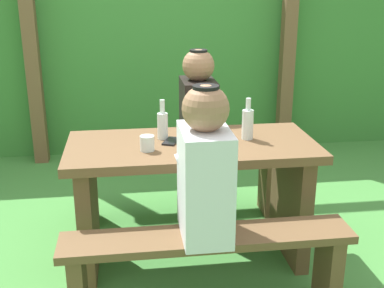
{
  "coord_description": "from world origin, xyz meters",
  "views": [
    {
      "loc": [
        -0.36,
        -2.6,
        1.61
      ],
      "look_at": [
        0.0,
        0.0,
        0.73
      ],
      "focal_mm": 46.07,
      "sensor_mm": 36.0,
      "label": 1
    }
  ],
  "objects_px": {
    "picnic_table": "(192,182)",
    "person_black_coat": "(198,108)",
    "drinking_glass": "(147,143)",
    "bottle_left": "(248,123)",
    "bottle_right": "(163,124)",
    "bench_far": "(181,173)",
    "cell_phone": "(171,141)",
    "person_white_shirt": "(205,169)",
    "bench_near": "(208,259)"
  },
  "relations": [
    {
      "from": "bench_far",
      "to": "drinking_glass",
      "type": "bearing_deg",
      "value": -111.35
    },
    {
      "from": "person_white_shirt",
      "to": "bottle_left",
      "type": "xyz_separation_m",
      "value": [
        0.34,
        0.58,
        0.04
      ]
    },
    {
      "from": "picnic_table",
      "to": "cell_phone",
      "type": "height_order",
      "value": "cell_phone"
    },
    {
      "from": "bench_far",
      "to": "cell_phone",
      "type": "distance_m",
      "value": 0.68
    },
    {
      "from": "drinking_glass",
      "to": "bottle_right",
      "type": "bearing_deg",
      "value": 63.13
    },
    {
      "from": "bench_far",
      "to": "person_white_shirt",
      "type": "xyz_separation_m",
      "value": [
        -0.02,
        -1.11,
        0.47
      ]
    },
    {
      "from": "drinking_glass",
      "to": "cell_phone",
      "type": "distance_m",
      "value": 0.19
    },
    {
      "from": "bench_near",
      "to": "bottle_right",
      "type": "bearing_deg",
      "value": 103.45
    },
    {
      "from": "bottle_left",
      "to": "bottle_right",
      "type": "distance_m",
      "value": 0.49
    },
    {
      "from": "person_black_coat",
      "to": "bench_near",
      "type": "bearing_deg",
      "value": -96.07
    },
    {
      "from": "picnic_table",
      "to": "bench_near",
      "type": "distance_m",
      "value": 0.58
    },
    {
      "from": "bench_near",
      "to": "person_black_coat",
      "type": "relative_size",
      "value": 1.95
    },
    {
      "from": "person_black_coat",
      "to": "bottle_left",
      "type": "distance_m",
      "value": 0.56
    },
    {
      "from": "bench_near",
      "to": "person_white_shirt",
      "type": "xyz_separation_m",
      "value": [
        -0.02,
        0.0,
        0.47
      ]
    },
    {
      "from": "drinking_glass",
      "to": "bottle_left",
      "type": "distance_m",
      "value": 0.6
    },
    {
      "from": "person_black_coat",
      "to": "bottle_left",
      "type": "xyz_separation_m",
      "value": [
        0.21,
        -0.52,
        0.04
      ]
    },
    {
      "from": "person_white_shirt",
      "to": "bottle_right",
      "type": "height_order",
      "value": "person_white_shirt"
    },
    {
      "from": "bottle_right",
      "to": "picnic_table",
      "type": "bearing_deg",
      "value": -32.11
    },
    {
      "from": "picnic_table",
      "to": "person_white_shirt",
      "type": "relative_size",
      "value": 1.95
    },
    {
      "from": "drinking_glass",
      "to": "bottle_right",
      "type": "height_order",
      "value": "bottle_right"
    },
    {
      "from": "bench_near",
      "to": "bottle_left",
      "type": "xyz_separation_m",
      "value": [
        0.32,
        0.59,
        0.5
      ]
    },
    {
      "from": "picnic_table",
      "to": "bench_far",
      "type": "relative_size",
      "value": 1.0
    },
    {
      "from": "person_black_coat",
      "to": "drinking_glass",
      "type": "bearing_deg",
      "value": -119.87
    },
    {
      "from": "person_white_shirt",
      "to": "bottle_right",
      "type": "distance_m",
      "value": 0.67
    },
    {
      "from": "picnic_table",
      "to": "person_black_coat",
      "type": "relative_size",
      "value": 1.95
    },
    {
      "from": "picnic_table",
      "to": "person_black_coat",
      "type": "height_order",
      "value": "person_black_coat"
    },
    {
      "from": "bench_near",
      "to": "bottle_right",
      "type": "height_order",
      "value": "bottle_right"
    },
    {
      "from": "bench_near",
      "to": "person_black_coat",
      "type": "xyz_separation_m",
      "value": [
        0.12,
        1.11,
        0.47
      ]
    },
    {
      "from": "person_white_shirt",
      "to": "bottle_left",
      "type": "bearing_deg",
      "value": 59.62
    },
    {
      "from": "person_black_coat",
      "to": "cell_phone",
      "type": "distance_m",
      "value": 0.57
    },
    {
      "from": "person_black_coat",
      "to": "bottle_right",
      "type": "bearing_deg",
      "value": -121.11
    },
    {
      "from": "bench_near",
      "to": "bench_far",
      "type": "bearing_deg",
      "value": 90.0
    },
    {
      "from": "person_white_shirt",
      "to": "drinking_glass",
      "type": "distance_m",
      "value": 0.51
    },
    {
      "from": "picnic_table",
      "to": "drinking_glass",
      "type": "relative_size",
      "value": 16.95
    },
    {
      "from": "drinking_glass",
      "to": "bench_far",
      "type": "bearing_deg",
      "value": 68.65
    },
    {
      "from": "person_black_coat",
      "to": "bottle_right",
      "type": "distance_m",
      "value": 0.53
    },
    {
      "from": "bench_far",
      "to": "bottle_right",
      "type": "relative_size",
      "value": 6.1
    },
    {
      "from": "person_black_coat",
      "to": "bench_far",
      "type": "bearing_deg",
      "value": 178.39
    },
    {
      "from": "person_white_shirt",
      "to": "person_black_coat",
      "type": "xyz_separation_m",
      "value": [
        0.13,
        1.1,
        0.0
      ]
    },
    {
      "from": "person_black_coat",
      "to": "picnic_table",
      "type": "bearing_deg",
      "value": -102.05
    },
    {
      "from": "bench_far",
      "to": "person_black_coat",
      "type": "distance_m",
      "value": 0.48
    },
    {
      "from": "bench_near",
      "to": "bottle_right",
      "type": "distance_m",
      "value": 0.83
    },
    {
      "from": "person_white_shirt",
      "to": "bottle_right",
      "type": "bearing_deg",
      "value": 102.13
    },
    {
      "from": "picnic_table",
      "to": "person_white_shirt",
      "type": "height_order",
      "value": "person_white_shirt"
    },
    {
      "from": "bench_near",
      "to": "cell_phone",
      "type": "bearing_deg",
      "value": 101.02
    },
    {
      "from": "bottle_left",
      "to": "person_black_coat",
      "type": "bearing_deg",
      "value": 111.67
    },
    {
      "from": "bench_near",
      "to": "cell_phone",
      "type": "height_order",
      "value": "cell_phone"
    },
    {
      "from": "bench_far",
      "to": "bottle_left",
      "type": "height_order",
      "value": "bottle_left"
    },
    {
      "from": "picnic_table",
      "to": "person_white_shirt",
      "type": "distance_m",
      "value": 0.63
    },
    {
      "from": "picnic_table",
      "to": "bottle_right",
      "type": "xyz_separation_m",
      "value": [
        -0.16,
        0.1,
        0.32
      ]
    }
  ]
}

